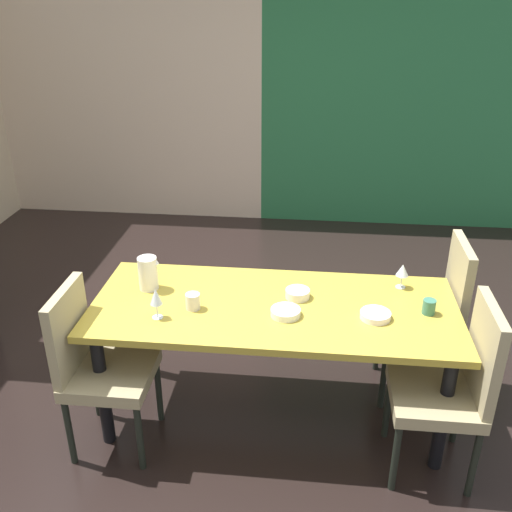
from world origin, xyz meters
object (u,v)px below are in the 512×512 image
(chair_left_near, at_px, (95,361))
(cup_near_window, at_px, (193,301))
(dining_table, at_px, (274,318))
(wine_glass_left, at_px, (156,297))
(serving_bowl_rear, at_px, (375,315))
(chair_right_far, at_px, (433,315))
(serving_bowl_north, at_px, (286,312))
(pitcher_center, at_px, (148,273))
(cup_south, at_px, (429,307))
(serving_bowl_west, at_px, (298,294))
(wine_glass_near_shelf, at_px, (403,271))
(chair_right_near, at_px, (454,383))

(chair_left_near, xyz_separation_m, cup_near_window, (0.49, 0.23, 0.26))
(dining_table, bearing_deg, wine_glass_left, -161.87)
(serving_bowl_rear, bearing_deg, chair_right_far, 45.25)
(wine_glass_left, bearing_deg, serving_bowl_north, 8.00)
(dining_table, bearing_deg, cup_near_window, -168.88)
(pitcher_center, bearing_deg, cup_south, -4.08)
(serving_bowl_west, height_order, pitcher_center, pitcher_center)
(dining_table, relative_size, wine_glass_left, 11.61)
(dining_table, bearing_deg, chair_right_far, 18.72)
(wine_glass_near_shelf, bearing_deg, wine_glass_left, -160.19)
(chair_right_far, height_order, wine_glass_near_shelf, chair_right_far)
(chair_right_near, bearing_deg, pitcher_center, 75.60)
(serving_bowl_north, bearing_deg, dining_table, 124.20)
(serving_bowl_west, bearing_deg, chair_left_near, -158.53)
(cup_south, bearing_deg, wine_glass_left, -172.19)
(chair_right_far, xyz_separation_m, chair_right_near, (-0.00, -0.63, -0.01))
(dining_table, bearing_deg, serving_bowl_west, 37.91)
(wine_glass_left, distance_m, serving_bowl_north, 0.68)
(wine_glass_near_shelf, xyz_separation_m, serving_bowl_west, (-0.59, -0.18, -0.08))
(chair_right_far, distance_m, cup_near_window, 1.44)
(chair_left_near, bearing_deg, wine_glass_left, 110.14)
(chair_right_near, relative_size, serving_bowl_west, 7.29)
(serving_bowl_rear, xyz_separation_m, pitcher_center, (-1.27, 0.19, 0.08))
(cup_south, bearing_deg, dining_table, 179.94)
(serving_bowl_north, height_order, pitcher_center, pitcher_center)
(wine_glass_near_shelf, height_order, pitcher_center, pitcher_center)
(dining_table, distance_m, cup_near_window, 0.46)
(serving_bowl_north, bearing_deg, chair_right_far, 25.86)
(serving_bowl_north, xyz_separation_m, serving_bowl_rear, (0.47, 0.02, -0.00))
(chair_right_far, distance_m, serving_bowl_rear, 0.59)
(wine_glass_left, bearing_deg, cup_south, 7.81)
(wine_glass_left, bearing_deg, dining_table, 18.13)
(chair_right_near, distance_m, wine_glass_near_shelf, 0.70)
(chair_left_near, xyz_separation_m, serving_bowl_rear, (1.46, 0.24, 0.24))
(chair_left_near, bearing_deg, cup_near_window, 115.08)
(wine_glass_left, height_order, serving_bowl_rear, wine_glass_left)
(dining_table, distance_m, cup_south, 0.83)
(serving_bowl_north, bearing_deg, cup_near_window, 178.03)
(chair_left_near, xyz_separation_m, cup_south, (1.75, 0.31, 0.26))
(dining_table, height_order, serving_bowl_rear, serving_bowl_rear)
(chair_right_near, distance_m, serving_bowl_rear, 0.51)
(wine_glass_left, xyz_separation_m, serving_bowl_north, (0.67, 0.09, -0.10))
(chair_right_near, height_order, cup_south, chair_right_near)
(chair_right_far, relative_size, serving_bowl_rear, 6.39)
(cup_near_window, bearing_deg, serving_bowl_rear, 0.36)
(chair_right_far, distance_m, wine_glass_left, 1.64)
(chair_right_near, bearing_deg, cup_south, 18.08)
(chair_right_far, bearing_deg, wine_glass_near_shelf, 100.12)
(serving_bowl_west, distance_m, cup_south, 0.71)
(cup_near_window, relative_size, pitcher_center, 0.45)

